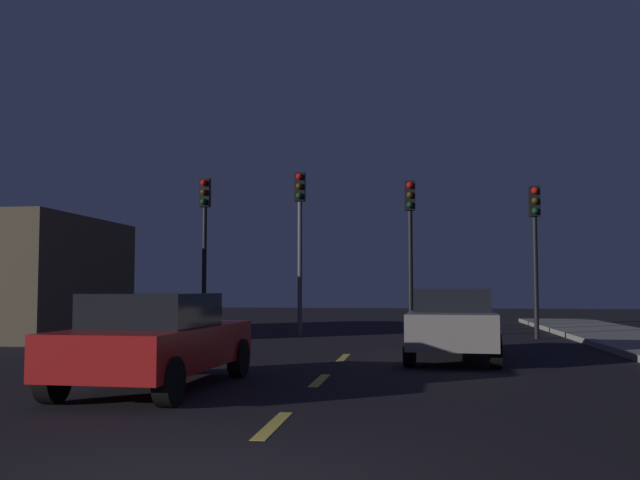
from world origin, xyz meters
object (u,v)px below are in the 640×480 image
at_px(traffic_signal_center_left, 300,221).
at_px(traffic_signal_center_right, 410,227).
at_px(car_adjacent_lane, 157,340).
at_px(car_stopped_ahead, 453,322).
at_px(traffic_signal_far_left, 205,225).
at_px(traffic_signal_far_right, 535,231).

distance_m(traffic_signal_center_left, traffic_signal_center_right, 3.40).
bearing_deg(car_adjacent_lane, car_stopped_ahead, 48.23).
distance_m(traffic_signal_far_left, traffic_signal_center_left, 3.05).
bearing_deg(car_stopped_ahead, traffic_signal_center_left, 124.96).
xyz_separation_m(traffic_signal_far_left, car_stopped_ahead, (7.37, -6.18, -2.70)).
xyz_separation_m(traffic_signal_far_left, car_adjacent_lane, (2.75, -11.35, -2.73)).
distance_m(traffic_signal_far_left, traffic_signal_center_right, 6.44).
distance_m(traffic_signal_center_right, traffic_signal_far_right, 3.66).
bearing_deg(traffic_signal_far_right, traffic_signal_center_left, 179.99).
relative_size(traffic_signal_far_left, traffic_signal_center_right, 1.04).
relative_size(traffic_signal_far_right, car_stopped_ahead, 0.97).
bearing_deg(traffic_signal_far_left, car_adjacent_lane, -76.37).
xyz_separation_m(traffic_signal_center_left, traffic_signal_center_right, (3.39, -0.00, -0.21)).
height_order(traffic_signal_center_left, car_adjacent_lane, traffic_signal_center_left).
bearing_deg(traffic_signal_far_right, car_stopped_ahead, -113.81).
distance_m(traffic_signal_far_left, car_adjacent_lane, 12.00).
xyz_separation_m(traffic_signal_center_right, car_adjacent_lane, (-3.68, -11.35, -2.60)).
distance_m(traffic_signal_center_left, car_stopped_ahead, 8.04).
relative_size(traffic_signal_center_left, traffic_signal_far_right, 1.13).
bearing_deg(car_adjacent_lane, traffic_signal_far_right, 57.10).
bearing_deg(traffic_signal_center_right, traffic_signal_far_right, -0.01).
relative_size(traffic_signal_far_left, car_stopped_ahead, 1.07).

